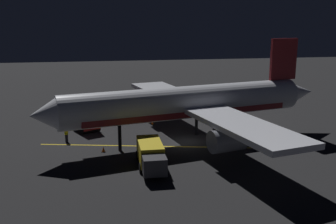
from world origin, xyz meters
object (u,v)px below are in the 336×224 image
object	(u,v)px
airliner	(191,104)
traffic_cone_near_right	(150,171)
traffic_cone_near_left	(103,149)
baggage_truck	(83,119)
traffic_cone_under_wing	(152,122)
catering_truck	(151,155)
ground_crew_worker	(66,134)

from	to	relation	value
airliner	traffic_cone_near_right	size ratio (longest dim) A/B	60.74
traffic_cone_near_right	airliner	bearing A→B (deg)	-33.79
traffic_cone_near_left	baggage_truck	bearing A→B (deg)	13.71
airliner	traffic_cone_near_right	xyz separation A→B (m)	(-8.56, 5.73, -4.03)
baggage_truck	traffic_cone_under_wing	xyz separation A→B (m)	(0.73, -8.71, -1.04)
catering_truck	traffic_cone_near_left	distance (m)	6.80
catering_truck	traffic_cone_under_wing	xyz separation A→B (m)	(15.14, -2.29, -0.96)
traffic_cone_near_left	traffic_cone_near_right	distance (m)	7.76
airliner	catering_truck	bearing A→B (deg)	142.67
catering_truck	traffic_cone_near_left	size ratio (longest dim) A/B	11.78
ground_crew_worker	traffic_cone_near_right	distance (m)	13.39
catering_truck	traffic_cone_under_wing	world-z (taller)	catering_truck
traffic_cone_near_left	catering_truck	bearing A→B (deg)	-141.54
baggage_truck	catering_truck	xyz separation A→B (m)	(-14.40, -6.41, -0.08)
traffic_cone_near_right	catering_truck	bearing A→B (deg)	-11.66
baggage_truck	catering_truck	world-z (taller)	baggage_truck
traffic_cone_under_wing	traffic_cone_near_left	bearing A→B (deg)	146.70
catering_truck	traffic_cone_near_right	bearing A→B (deg)	168.34
traffic_cone_near_left	traffic_cone_under_wing	xyz separation A→B (m)	(9.87, -6.48, 0.00)
baggage_truck	traffic_cone_near_right	xyz separation A→B (m)	(-15.84, -6.12, -1.04)
ground_crew_worker	traffic_cone_near_right	xyz separation A→B (m)	(-10.85, -7.82, -0.64)
airliner	catering_truck	size ratio (longest dim) A/B	5.16
airliner	traffic_cone_under_wing	bearing A→B (deg)	21.39
baggage_truck	ground_crew_worker	world-z (taller)	baggage_truck
airliner	baggage_truck	bearing A→B (deg)	58.43
traffic_cone_near_left	traffic_cone_under_wing	world-z (taller)	same
airliner	traffic_cone_under_wing	world-z (taller)	airliner
airliner	traffic_cone_near_right	world-z (taller)	airliner
ground_crew_worker	traffic_cone_near_right	world-z (taller)	ground_crew_worker
ground_crew_worker	traffic_cone_near_right	bearing A→B (deg)	-144.22
baggage_truck	traffic_cone_near_left	distance (m)	9.46
traffic_cone_near_left	traffic_cone_near_right	size ratio (longest dim) A/B	1.00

